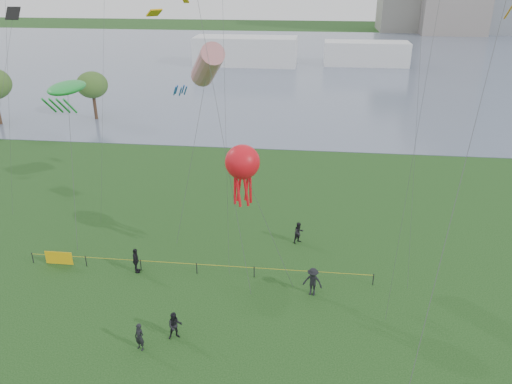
# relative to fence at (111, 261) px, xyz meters

# --- Properties ---
(lake) EXTENTS (400.00, 120.00, 0.08)m
(lake) POSITION_rel_fence_xyz_m (10.65, 86.49, -0.53)
(lake) COLOR slate
(lake) RESTS_ON ground_plane
(pavilion_left) EXTENTS (22.00, 8.00, 6.00)m
(pavilion_left) POSITION_rel_fence_xyz_m (-1.35, 81.49, 2.45)
(pavilion_left) COLOR white
(pavilion_left) RESTS_ON ground_plane
(pavilion_right) EXTENTS (18.00, 7.00, 5.00)m
(pavilion_right) POSITION_rel_fence_xyz_m (24.65, 84.49, 1.95)
(pavilion_right) COLOR silver
(pavilion_right) RESTS_ON ground_plane
(fence) EXTENTS (24.07, 0.07, 1.05)m
(fence) POSITION_rel_fence_xyz_m (0.00, 0.00, 0.00)
(fence) COLOR black
(fence) RESTS_ON ground_plane
(spectator_a) EXTENTS (1.01, 0.90, 1.71)m
(spectator_a) POSITION_rel_fence_xyz_m (6.37, -6.62, 0.30)
(spectator_a) COLOR black
(spectator_a) RESTS_ON ground_plane
(spectator_b) EXTENTS (1.40, 0.99, 1.96)m
(spectator_b) POSITION_rel_fence_xyz_m (14.09, -1.55, 0.43)
(spectator_b) COLOR black
(spectator_b) RESTS_ON ground_plane
(spectator_c) EXTENTS (0.69, 1.16, 1.84)m
(spectator_c) POSITION_rel_fence_xyz_m (1.92, -0.30, 0.37)
(spectator_c) COLOR black
(spectator_c) RESTS_ON ground_plane
(spectator_f) EXTENTS (0.72, 0.61, 1.66)m
(spectator_f) POSITION_rel_fence_xyz_m (4.68, -7.75, 0.28)
(spectator_f) COLOR black
(spectator_f) RESTS_ON ground_plane
(spectator_g) EXTENTS (1.05, 1.03, 1.71)m
(spectator_g) POSITION_rel_fence_xyz_m (12.97, 5.11, 0.30)
(spectator_g) COLOR black
(spectator_g) RESTS_ON ground_plane
(kite_windsock) EXTENTS (4.20, 5.95, 14.83)m
(kite_windsock) POSITION_rel_fence_xyz_m (5.85, 7.30, 12.40)
(kite_windsock) COLOR #3F3F42
(kite_creature) EXTENTS (2.84, 7.58, 11.45)m
(kite_creature) POSITION_rel_fence_xyz_m (-5.18, 7.48, 10.44)
(kite_creature) COLOR #3F3F42
(kite_octopus) EXTENTS (4.65, 2.63, 9.28)m
(kite_octopus) POSITION_rel_fence_xyz_m (9.31, 0.66, 7.53)
(kite_octopus) COLOR #3F3F42
(kite_delta) EXTENTS (6.42, 13.94, 19.54)m
(kite_delta) POSITION_rel_fence_xyz_m (22.02, -3.41, 17.32)
(kite_delta) COLOR #3F3F42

